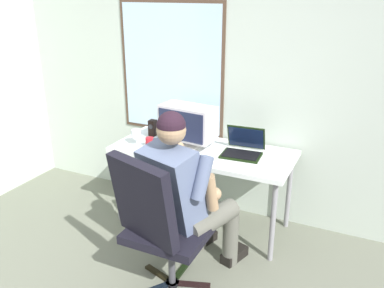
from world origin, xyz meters
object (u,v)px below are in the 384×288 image
wine_glass (136,134)px  desk_speaker (153,128)px  crt_monitor (188,123)px  laptop (243,147)px  office_chair (158,219)px  coffee_mug (150,142)px  person_seated (186,193)px  desk (203,155)px

wine_glass → desk_speaker: desk_speaker is taller
crt_monitor → laptop: size_ratio=1.47×
office_chair → laptop: office_chair is taller
office_chair → coffee_mug: (-0.54, 0.82, 0.17)m
office_chair → wine_glass: size_ratio=7.77×
person_seated → laptop: bearing=78.0°
office_chair → coffee_mug: size_ratio=12.23×
desk → desk_speaker: 0.59m
desk → laptop: size_ratio=4.56×
office_chair → laptop: (0.24, 1.02, 0.19)m
coffee_mug → desk: bearing=19.1°
wine_glass → desk_speaker: (0.01, 0.27, -0.02)m
crt_monitor → coffee_mug: 0.37m
person_seated → wine_glass: bearing=143.7°
desk → crt_monitor: size_ratio=3.11×
desk → desk_speaker: bearing=168.0°
desk → office_chair: (0.11, -0.97, -0.07)m
office_chair → desk_speaker: office_chair is taller
office_chair → person_seated: (0.08, 0.27, 0.09)m
person_seated → laptop: (0.16, 0.76, 0.10)m
laptop → desk_speaker: size_ratio=2.27×
laptop → desk_speaker: laptop is taller
laptop → coffee_mug: size_ratio=3.91×
desk → wine_glass: (-0.57, -0.15, 0.15)m
laptop → office_chair: bearing=-103.0°
desk → coffee_mug: size_ratio=17.83×
laptop → desk: bearing=-170.7°
wine_glass → office_chair: bearing=-50.5°
desk → laptop: (0.34, 0.06, 0.12)m
office_chair → coffee_mug: 0.99m
desk → wine_glass: 0.61m
laptop → coffee_mug: (-0.78, -0.21, -0.01)m
laptop → wine_glass: bearing=-167.4°
wine_glass → desk: bearing=14.5°
wine_glass → coffee_mug: 0.15m
person_seated → office_chair: bearing=-105.9°
person_seated → wine_glass: size_ratio=9.55×
crt_monitor → laptop: crt_monitor is taller
coffee_mug → crt_monitor: bearing=32.4°
desk → person_seated: bearing=-75.4°
coffee_mug → person_seated: bearing=-41.7°
office_chair → wine_glass: office_chair is taller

